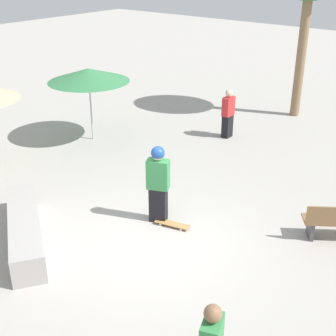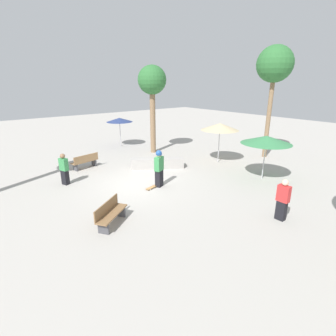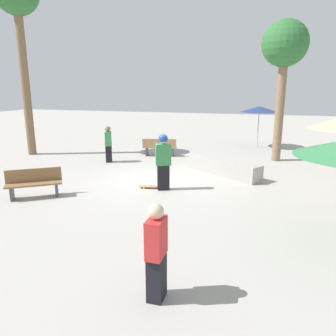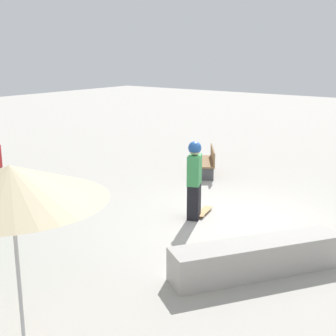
# 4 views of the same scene
# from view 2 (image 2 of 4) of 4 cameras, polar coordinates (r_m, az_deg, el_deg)

# --- Properties ---
(ground_plane) EXTENTS (60.00, 60.00, 0.00)m
(ground_plane) POSITION_cam_2_polar(r_m,az_deg,el_deg) (13.22, -5.96, -3.41)
(ground_plane) COLOR #ADA8A0
(skater_main) EXTENTS (0.44, 0.55, 1.81)m
(skater_main) POSITION_cam_2_polar(r_m,az_deg,el_deg) (12.51, -1.96, 0.16)
(skater_main) COLOR black
(skater_main) RESTS_ON ground_plane
(skateboard) EXTENTS (0.39, 0.82, 0.07)m
(skateboard) POSITION_cam_2_polar(r_m,az_deg,el_deg) (12.62, -3.43, -4.15)
(skateboard) COLOR #B7844C
(skateboard) RESTS_ON ground_plane
(concrete_ledge) EXTENTS (2.23, 2.93, 0.59)m
(concrete_ledge) POSITION_cam_2_polar(r_m,az_deg,el_deg) (15.47, -2.38, 1.07)
(concrete_ledge) COLOR #A8A39E
(concrete_ledge) RESTS_ON ground_plane
(bench_near) EXTENTS (1.28, 1.56, 0.85)m
(bench_near) POSITION_cam_2_polar(r_m,az_deg,el_deg) (9.62, -12.39, -9.65)
(bench_near) COLOR #47474C
(bench_near) RESTS_ON ground_plane
(bench_far) EXTENTS (0.75, 1.66, 0.85)m
(bench_far) POSITION_cam_2_polar(r_m,az_deg,el_deg) (16.08, -17.58, 1.38)
(bench_far) COLOR #47474C
(bench_far) RESTS_ON ground_plane
(shade_umbrella_navy) EXTENTS (2.00, 2.00, 2.22)m
(shade_umbrella_navy) POSITION_cam_2_polar(r_m,az_deg,el_deg) (20.89, -10.52, 10.25)
(shade_umbrella_navy) COLOR #B7B7BC
(shade_umbrella_navy) RESTS_ON ground_plane
(shade_umbrella_green) EXTENTS (2.52, 2.52, 2.29)m
(shade_umbrella_green) POSITION_cam_2_polar(r_m,az_deg,el_deg) (14.12, 20.63, 5.78)
(shade_umbrella_green) COLOR #B7B7BC
(shade_umbrella_green) RESTS_ON ground_plane
(shade_umbrella_tan) EXTENTS (2.32, 2.32, 2.47)m
(shade_umbrella_tan) POSITION_cam_2_polar(r_m,az_deg,el_deg) (16.52, 11.24, 8.81)
(shade_umbrella_tan) COLOR #B7B7BC
(shade_umbrella_tan) RESTS_ON ground_plane
(palm_tree_left) EXTENTS (1.92, 1.92, 5.95)m
(palm_tree_left) POSITION_cam_2_polar(r_m,az_deg,el_deg) (18.49, -3.48, 17.92)
(palm_tree_left) COLOR #896B4C
(palm_tree_left) RESTS_ON ground_plane
(palm_tree_right) EXTENTS (2.23, 2.23, 7.02)m
(palm_tree_right) POSITION_cam_2_polar(r_m,az_deg,el_deg) (18.47, 22.20, 19.88)
(palm_tree_right) COLOR #896B4C
(palm_tree_right) RESTS_ON ground_plane
(bystander_watching) EXTENTS (0.49, 0.37, 1.58)m
(bystander_watching) POSITION_cam_2_polar(r_m,az_deg,el_deg) (13.79, -21.66, -0.25)
(bystander_watching) COLOR black
(bystander_watching) RESTS_ON ground_plane
(bystander_far) EXTENTS (0.43, 0.24, 1.58)m
(bystander_far) POSITION_cam_2_polar(r_m,az_deg,el_deg) (10.42, 23.69, -6.37)
(bystander_far) COLOR black
(bystander_far) RESTS_ON ground_plane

